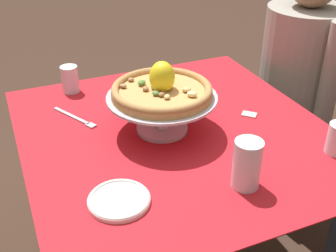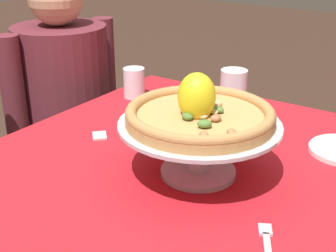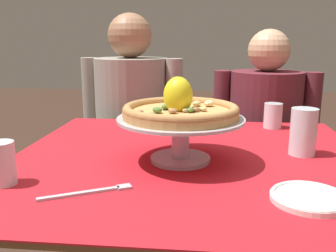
{
  "view_description": "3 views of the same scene",
  "coord_description": "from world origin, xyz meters",
  "px_view_note": "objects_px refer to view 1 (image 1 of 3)",
  "views": [
    {
      "loc": [
        1.08,
        -0.49,
        1.49
      ],
      "look_at": [
        0.01,
        -0.03,
        0.79
      ],
      "focal_mm": 45.59,
      "sensor_mm": 36.0,
      "label": 1
    },
    {
      "loc": [
        -0.82,
        -0.49,
        1.27
      ],
      "look_at": [
        -0.05,
        0.03,
        0.87
      ],
      "focal_mm": 49.4,
      "sensor_mm": 36.0,
      "label": 2
    },
    {
      "loc": [
        0.04,
        -1.03,
        1.09
      ],
      "look_at": [
        -0.07,
        0.01,
        0.85
      ],
      "focal_mm": 39.46,
      "sensor_mm": 36.0,
      "label": 3
    }
  ],
  "objects_px": {
    "pizza_stand": "(162,106)",
    "water_glass_side_right": "(247,167)",
    "water_glass_front_left": "(70,80)",
    "sugar_packet": "(250,115)",
    "dinner_fork": "(76,118)",
    "diner_left": "(295,94)",
    "side_plate": "(119,200)",
    "pizza": "(162,89)"
  },
  "relations": [
    {
      "from": "pizza",
      "to": "sugar_packet",
      "type": "bearing_deg",
      "value": 84.56
    },
    {
      "from": "water_glass_front_left",
      "to": "pizza_stand",
      "type": "bearing_deg",
      "value": 27.79
    },
    {
      "from": "pizza",
      "to": "diner_left",
      "type": "distance_m",
      "value": 0.91
    },
    {
      "from": "side_plate",
      "to": "dinner_fork",
      "type": "xyz_separation_m",
      "value": [
        -0.47,
        -0.01,
        -0.01
      ]
    },
    {
      "from": "side_plate",
      "to": "diner_left",
      "type": "xyz_separation_m",
      "value": [
        -0.59,
        1.04,
        -0.17
      ]
    },
    {
      "from": "water_glass_side_right",
      "to": "pizza",
      "type": "bearing_deg",
      "value": -165.03
    },
    {
      "from": "pizza_stand",
      "to": "diner_left",
      "type": "relative_size",
      "value": 0.29
    },
    {
      "from": "water_glass_front_left",
      "to": "side_plate",
      "type": "relative_size",
      "value": 0.64
    },
    {
      "from": "pizza",
      "to": "sugar_packet",
      "type": "xyz_separation_m",
      "value": [
        0.03,
        0.32,
        -0.15
      ]
    },
    {
      "from": "side_plate",
      "to": "water_glass_front_left",
      "type": "bearing_deg",
      "value": 177.91
    },
    {
      "from": "pizza",
      "to": "diner_left",
      "type": "xyz_separation_m",
      "value": [
        -0.3,
        0.8,
        -0.31
      ]
    },
    {
      "from": "pizza",
      "to": "water_glass_front_left",
      "type": "distance_m",
      "value": 0.47
    },
    {
      "from": "water_glass_front_left",
      "to": "dinner_fork",
      "type": "relative_size",
      "value": 0.54
    },
    {
      "from": "pizza_stand",
      "to": "water_glass_side_right",
      "type": "height_order",
      "value": "water_glass_side_right"
    },
    {
      "from": "diner_left",
      "to": "pizza",
      "type": "bearing_deg",
      "value": -69.47
    },
    {
      "from": "water_glass_front_left",
      "to": "pizza",
      "type": "bearing_deg",
      "value": 27.9
    },
    {
      "from": "pizza_stand",
      "to": "dinner_fork",
      "type": "relative_size",
      "value": 1.83
    },
    {
      "from": "sugar_packet",
      "to": "dinner_fork",
      "type": "bearing_deg",
      "value": -110.54
    },
    {
      "from": "dinner_fork",
      "to": "sugar_packet",
      "type": "height_order",
      "value": "dinner_fork"
    },
    {
      "from": "dinner_fork",
      "to": "water_glass_front_left",
      "type": "bearing_deg",
      "value": 172.22
    },
    {
      "from": "pizza_stand",
      "to": "water_glass_front_left",
      "type": "bearing_deg",
      "value": -152.21
    },
    {
      "from": "pizza_stand",
      "to": "water_glass_front_left",
      "type": "xyz_separation_m",
      "value": [
        -0.4,
        -0.21,
        -0.04
      ]
    },
    {
      "from": "water_glass_side_right",
      "to": "dinner_fork",
      "type": "relative_size",
      "value": 0.72
    },
    {
      "from": "water_glass_side_right",
      "to": "dinner_fork",
      "type": "height_order",
      "value": "water_glass_side_right"
    },
    {
      "from": "pizza_stand",
      "to": "water_glass_side_right",
      "type": "relative_size",
      "value": 2.53
    },
    {
      "from": "dinner_fork",
      "to": "pizza_stand",
      "type": "bearing_deg",
      "value": 53.37
    },
    {
      "from": "water_glass_side_right",
      "to": "sugar_packet",
      "type": "height_order",
      "value": "water_glass_side_right"
    },
    {
      "from": "diner_left",
      "to": "side_plate",
      "type": "bearing_deg",
      "value": -60.41
    },
    {
      "from": "diner_left",
      "to": "dinner_fork",
      "type": "bearing_deg",
      "value": -83.53
    },
    {
      "from": "water_glass_front_left",
      "to": "diner_left",
      "type": "distance_m",
      "value": 1.04
    },
    {
      "from": "sugar_packet",
      "to": "diner_left",
      "type": "distance_m",
      "value": 0.6
    },
    {
      "from": "water_glass_side_right",
      "to": "side_plate",
      "type": "distance_m",
      "value": 0.34
    },
    {
      "from": "pizza",
      "to": "diner_left",
      "type": "relative_size",
      "value": 0.26
    },
    {
      "from": "sugar_packet",
      "to": "pizza_stand",
      "type": "bearing_deg",
      "value": -95.26
    },
    {
      "from": "diner_left",
      "to": "pizza_stand",
      "type": "bearing_deg",
      "value": -69.42
    },
    {
      "from": "pizza",
      "to": "side_plate",
      "type": "distance_m",
      "value": 0.4
    },
    {
      "from": "water_glass_side_right",
      "to": "diner_left",
      "type": "relative_size",
      "value": 0.11
    },
    {
      "from": "pizza_stand",
      "to": "water_glass_front_left",
      "type": "height_order",
      "value": "pizza_stand"
    },
    {
      "from": "side_plate",
      "to": "dinner_fork",
      "type": "height_order",
      "value": "side_plate"
    },
    {
      "from": "pizza",
      "to": "dinner_fork",
      "type": "relative_size",
      "value": 1.65
    },
    {
      "from": "diner_left",
      "to": "water_glass_front_left",
      "type": "bearing_deg",
      "value": -95.95
    },
    {
      "from": "water_glass_front_left",
      "to": "side_plate",
      "type": "xyz_separation_m",
      "value": [
        0.69,
        -0.03,
        -0.04
      ]
    }
  ]
}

